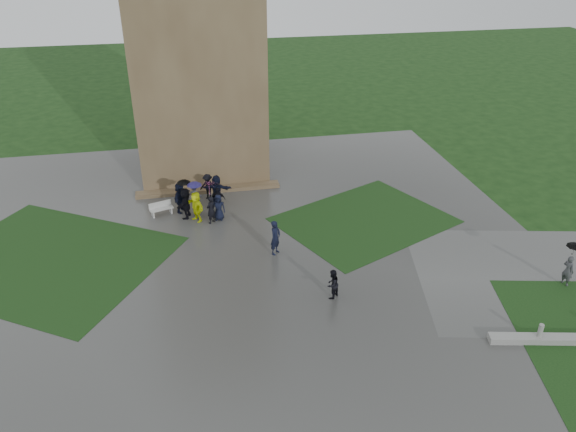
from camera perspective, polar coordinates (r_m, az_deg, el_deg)
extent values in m
plane|color=black|center=(26.74, -6.52, -7.20)|extent=(120.00, 120.00, 0.00)
cube|color=#373735|center=(28.40, -6.89, -4.88)|extent=(34.00, 34.00, 0.02)
cube|color=black|center=(30.94, -23.12, -4.15)|extent=(14.10, 13.46, 0.01)
cube|color=black|center=(32.40, 7.77, -0.43)|extent=(11.12, 10.15, 0.01)
cube|color=brown|center=(37.40, -9.50, 17.97)|extent=(8.00, 8.00, 18.00)
cube|color=brown|center=(35.87, -8.08, 2.68)|extent=(9.00, 0.80, 0.22)
cylinder|color=gray|center=(25.40, 24.20, -10.83)|extent=(0.20, 0.20, 0.90)
cube|color=#B9B8B4|center=(33.33, -12.72, 0.71)|extent=(1.40, 0.83, 0.05)
cube|color=#B9B8B4|center=(33.29, -13.56, 0.18)|extent=(0.19, 0.36, 0.38)
cube|color=#B9B8B4|center=(33.56, -11.82, 0.62)|extent=(0.19, 0.36, 0.38)
cube|color=#B9B8B4|center=(33.41, -12.87, 1.16)|extent=(1.28, 0.49, 0.36)
imported|color=black|center=(32.97, -7.17, 1.64)|extent=(0.96, 0.62, 1.54)
imported|color=black|center=(33.80, -7.25, 2.64)|extent=(1.84, 1.00, 1.88)
imported|color=black|center=(34.61, -8.14, 2.98)|extent=(1.17, 1.02, 1.62)
imported|color=#3D3D42|center=(33.89, -9.47, 2.16)|extent=(1.03, 0.68, 1.46)
imported|color=black|center=(33.28, -10.88, 1.88)|extent=(1.34, 1.79, 1.84)
imported|color=black|center=(32.57, -10.36, 1.32)|extent=(1.12, 1.81, 1.83)
imported|color=#D9EA0D|center=(32.12, -9.31, 0.97)|extent=(1.37, 1.73, 1.79)
imported|color=black|center=(31.78, -7.84, 0.63)|extent=(0.70, 0.70, 1.64)
imported|color=black|center=(32.10, -7.07, 0.88)|extent=(0.85, 0.67, 1.55)
imported|color=#D758AB|center=(31.20, -7.99, 2.79)|extent=(0.88, 0.88, 0.81)
imported|color=#43389B|center=(31.61, -9.48, 2.88)|extent=(0.80, 0.80, 0.70)
imported|color=black|center=(32.08, -10.53, 3.13)|extent=(0.75, 0.75, 0.66)
imported|color=black|center=(28.58, -1.28, -2.20)|extent=(0.78, 0.81, 1.87)
imported|color=black|center=(25.57, 4.52, -6.91)|extent=(0.79, 0.77, 1.44)
imported|color=#3D3D42|center=(29.39, 26.56, -4.97)|extent=(0.50, 0.64, 1.54)
imported|color=black|center=(28.82, 27.07, -2.97)|extent=(0.71, 0.71, 0.62)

